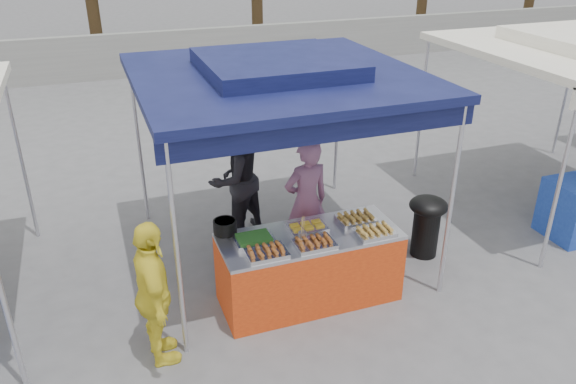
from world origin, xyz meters
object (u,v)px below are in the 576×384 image
object	(u,v)px
cooking_pot	(225,227)
helper_man	(234,179)
vendor_woman	(306,202)
wok_burner	(427,221)
vendor_table	(309,267)
customer_person	(154,295)

from	to	relation	value
cooking_pot	helper_man	xyz separation A→B (m)	(0.46, 1.34, -0.07)
vendor_woman	wok_burner	bearing A→B (deg)	157.70
cooking_pot	wok_burner	distance (m)	2.67
wok_burner	helper_man	size ratio (longest dim) A/B	0.48
vendor_table	customer_person	bearing A→B (deg)	-166.77
cooking_pot	customer_person	distance (m)	1.19
wok_burner	vendor_woman	xyz separation A→B (m)	(-1.49, 0.43, 0.33)
wok_burner	helper_man	xyz separation A→B (m)	(-2.17, 1.32, 0.37)
vendor_table	vendor_woman	bearing A→B (deg)	70.86
cooking_pot	helper_man	bearing A→B (deg)	70.88
helper_man	customer_person	world-z (taller)	helper_man
cooking_pot	wok_burner	world-z (taller)	cooking_pot
customer_person	cooking_pot	bearing A→B (deg)	-51.52
vendor_woman	cooking_pot	bearing A→B (deg)	15.17
vendor_table	cooking_pot	size ratio (longest dim) A/B	7.67
helper_man	vendor_table	bearing A→B (deg)	73.35
helper_man	wok_burner	bearing A→B (deg)	118.92
wok_burner	vendor_woman	bearing A→B (deg)	141.09
vendor_woman	helper_man	size ratio (longest dim) A/B	0.95
cooking_pot	customer_person	size ratio (longest dim) A/B	0.17
vendor_table	helper_man	bearing A→B (deg)	103.16
vendor_table	helper_man	size ratio (longest dim) A/B	1.16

